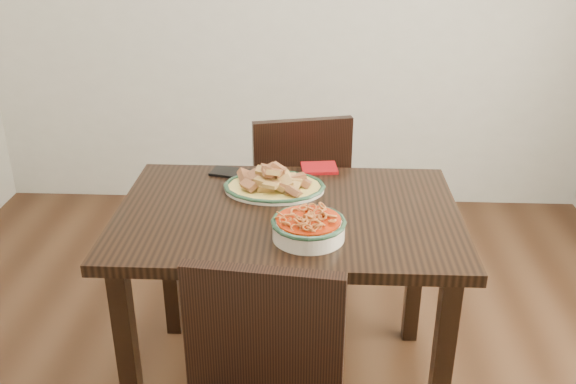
{
  "coord_description": "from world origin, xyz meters",
  "views": [
    {
      "loc": [
        0.16,
        -1.88,
        1.72
      ],
      "look_at": [
        0.07,
        0.09,
        0.81
      ],
      "focal_mm": 40.0,
      "sensor_mm": 36.0,
      "label": 1
    }
  ],
  "objects_px": {
    "chair_far": "(297,195)",
    "noodle_bowl": "(309,225)",
    "smartphone": "(232,173)",
    "dining_table": "(288,237)",
    "fish_plate": "(274,179)"
  },
  "relations": [
    {
      "from": "fish_plate",
      "to": "dining_table",
      "type": "bearing_deg",
      "value": -71.2
    },
    {
      "from": "dining_table",
      "to": "fish_plate",
      "type": "relative_size",
      "value": 3.22
    },
    {
      "from": "noodle_bowl",
      "to": "chair_far",
      "type": "bearing_deg",
      "value": 94.24
    },
    {
      "from": "chair_far",
      "to": "smartphone",
      "type": "distance_m",
      "value": 0.5
    },
    {
      "from": "chair_far",
      "to": "noodle_bowl",
      "type": "bearing_deg",
      "value": 80.53
    },
    {
      "from": "dining_table",
      "to": "chair_far",
      "type": "xyz_separation_m",
      "value": [
        0.01,
        0.66,
        -0.15
      ]
    },
    {
      "from": "dining_table",
      "to": "smartphone",
      "type": "xyz_separation_m",
      "value": [
        -0.23,
        0.31,
        0.11
      ]
    },
    {
      "from": "dining_table",
      "to": "chair_far",
      "type": "distance_m",
      "value": 0.68
    },
    {
      "from": "dining_table",
      "to": "smartphone",
      "type": "relative_size",
      "value": 7.15
    },
    {
      "from": "dining_table",
      "to": "noodle_bowl",
      "type": "height_order",
      "value": "noodle_bowl"
    },
    {
      "from": "fish_plate",
      "to": "chair_far",
      "type": "bearing_deg",
      "value": 82.29
    },
    {
      "from": "chair_far",
      "to": "noodle_bowl",
      "type": "height_order",
      "value": "chair_far"
    },
    {
      "from": "dining_table",
      "to": "smartphone",
      "type": "height_order",
      "value": "smartphone"
    },
    {
      "from": "chair_far",
      "to": "fish_plate",
      "type": "relative_size",
      "value": 2.45
    },
    {
      "from": "chair_far",
      "to": "smartphone",
      "type": "height_order",
      "value": "chair_far"
    }
  ]
}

